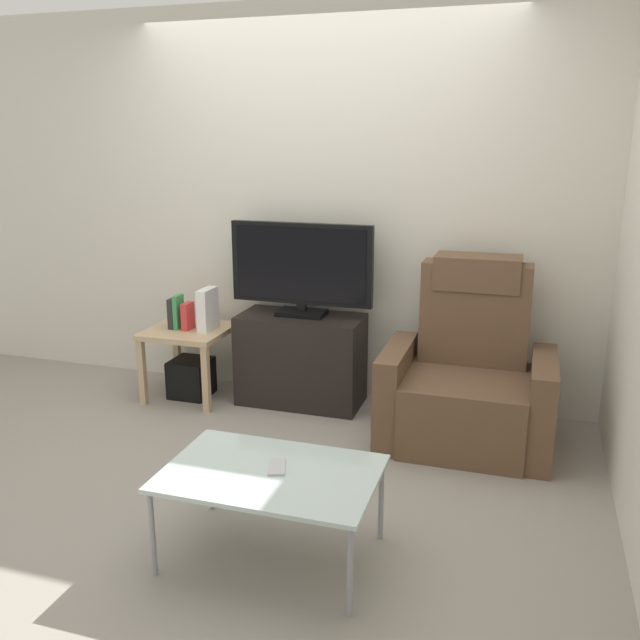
{
  "coord_description": "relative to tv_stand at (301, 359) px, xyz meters",
  "views": [
    {
      "loc": [
        1.35,
        -3.23,
        1.77
      ],
      "look_at": [
        0.18,
        0.5,
        0.7
      ],
      "focal_mm": 37.94,
      "sensor_mm": 36.0,
      "label": 1
    }
  ],
  "objects": [
    {
      "name": "subwoofer_box",
      "position": [
        -0.77,
        -0.12,
        -0.18
      ],
      "size": [
        0.26,
        0.26,
        0.26
      ],
      "primitive_type": "cube",
      "color": "black",
      "rests_on": "ground"
    },
    {
      "name": "ground_plane",
      "position": [
        0.07,
        -0.87,
        -0.31
      ],
      "size": [
        6.4,
        6.4,
        0.0
      ],
      "primitive_type": "plane",
      "color": "gray"
    },
    {
      "name": "recliner_armchair",
      "position": [
        1.13,
        -0.25,
        0.07
      ],
      "size": [
        0.98,
        0.78,
        1.08
      ],
      "rotation": [
        0.0,
        0.0,
        -0.04
      ],
      "color": "brown",
      "rests_on": "ground"
    },
    {
      "name": "television",
      "position": [
        0.0,
        0.02,
        0.63
      ],
      "size": [
        0.96,
        0.2,
        0.61
      ],
      "color": "black",
      "rests_on": "tv_stand"
    },
    {
      "name": "coffee_table",
      "position": [
        0.45,
        -1.7,
        0.07
      ],
      "size": [
        0.9,
        0.6,
        0.41
      ],
      "color": "#B2C6C1",
      "rests_on": "ground"
    },
    {
      "name": "book_middle",
      "position": [
        -0.83,
        -0.14,
        0.3
      ],
      "size": [
        0.03,
        0.11,
        0.23
      ],
      "primitive_type": "cube",
      "color": "#388C4C",
      "rests_on": "side_table"
    },
    {
      "name": "game_console",
      "position": [
        -0.63,
        -0.11,
        0.33
      ],
      "size": [
        0.07,
        0.2,
        0.29
      ],
      "primitive_type": "cube",
      "color": "white",
      "rests_on": "side_table"
    },
    {
      "name": "wall_back",
      "position": [
        0.07,
        0.26,
        0.99
      ],
      "size": [
        6.4,
        0.06,
        2.6
      ],
      "primitive_type": "cube",
      "color": "beige",
      "rests_on": "ground"
    },
    {
      "name": "side_table",
      "position": [
        -0.77,
        -0.12,
        0.1
      ],
      "size": [
        0.54,
        0.54,
        0.49
      ],
      "color": "tan",
      "rests_on": "ground"
    },
    {
      "name": "book_rightmost",
      "position": [
        -0.77,
        -0.14,
        0.28
      ],
      "size": [
        0.05,
        0.12,
        0.18
      ],
      "primitive_type": "cube",
      "color": "red",
      "rests_on": "side_table"
    },
    {
      "name": "book_leftmost",
      "position": [
        -0.87,
        -0.14,
        0.29
      ],
      "size": [
        0.04,
        0.1,
        0.21
      ],
      "primitive_type": "cube",
      "color": "#262626",
      "rests_on": "side_table"
    },
    {
      "name": "tv_stand",
      "position": [
        0.0,
        0.0,
        0.0
      ],
      "size": [
        0.83,
        0.41,
        0.61
      ],
      "color": "black",
      "rests_on": "ground"
    },
    {
      "name": "cell_phone",
      "position": [
        0.47,
        -1.66,
        0.1
      ],
      "size": [
        0.11,
        0.16,
        0.01
      ],
      "primitive_type": "cube",
      "rotation": [
        0.0,
        0.0,
        0.31
      ],
      "color": "#B7B7BC",
      "rests_on": "coffee_table"
    }
  ]
}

